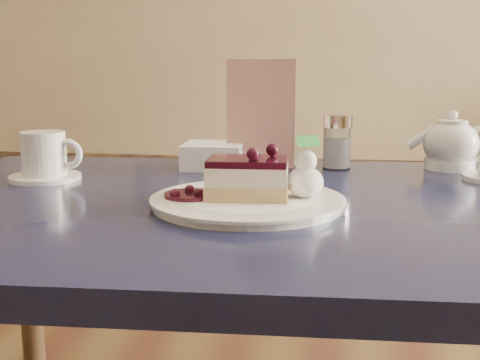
# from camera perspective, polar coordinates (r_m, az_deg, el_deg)

# --- Properties ---
(main_table) EXTENTS (1.13, 0.78, 0.69)m
(main_table) POSITION_cam_1_polar(r_m,az_deg,el_deg) (0.89, 0.97, -6.36)
(main_table) COLOR black
(main_table) RESTS_ON ground
(dessert_plate) EXTENTS (0.26, 0.26, 0.01)m
(dessert_plate) POSITION_cam_1_polar(r_m,az_deg,el_deg) (0.82, 0.72, -2.11)
(dessert_plate) COLOR white
(dessert_plate) RESTS_ON main_table
(cheesecake_slice) EXTENTS (0.11, 0.08, 0.05)m
(cheesecake_slice) POSITION_cam_1_polar(r_m,az_deg,el_deg) (0.81, 0.72, 0.16)
(cheesecake_slice) COLOR tan
(cheesecake_slice) RESTS_ON dessert_plate
(whipped_cream) EXTENTS (0.05, 0.05, 0.04)m
(whipped_cream) POSITION_cam_1_polar(r_m,az_deg,el_deg) (0.82, 6.20, -0.18)
(whipped_cream) COLOR white
(whipped_cream) RESTS_ON dessert_plate
(berry_sauce) EXTENTS (0.07, 0.07, 0.01)m
(berry_sauce) POSITION_cam_1_polar(r_m,az_deg,el_deg) (0.83, -4.69, -1.44)
(berry_sauce) COLOR black
(berry_sauce) RESTS_ON dessert_plate
(coffee_set) EXTENTS (0.13, 0.12, 0.08)m
(coffee_set) POSITION_cam_1_polar(r_m,az_deg,el_deg) (1.06, -17.96, 1.95)
(coffee_set) COLOR white
(coffee_set) RESTS_ON main_table
(tea_set) EXTENTS (0.21, 0.21, 0.10)m
(tea_set) POSITION_cam_1_polar(r_m,az_deg,el_deg) (1.16, 20.10, 2.72)
(tea_set) COLOR white
(tea_set) RESTS_ON main_table
(menu_card) EXTENTS (0.13, 0.03, 0.20)m
(menu_card) POSITION_cam_1_polar(r_m,az_deg,el_deg) (1.13, 2.00, 6.30)
(menu_card) COLOR beige
(menu_card) RESTS_ON main_table
(sugar_shaker) EXTENTS (0.05, 0.05, 0.10)m
(sugar_shaker) POSITION_cam_1_polar(r_m,az_deg,el_deg) (1.13, 9.19, 3.65)
(sugar_shaker) COLOR white
(sugar_shaker) RESTS_ON main_table
(napkin_stack) EXTENTS (0.11, 0.11, 0.05)m
(napkin_stack) POSITION_cam_1_polar(r_m,az_deg,el_deg) (1.13, -2.54, 2.33)
(napkin_stack) COLOR white
(napkin_stack) RESTS_ON main_table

